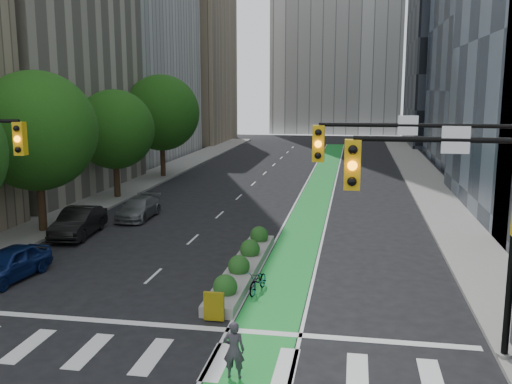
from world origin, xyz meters
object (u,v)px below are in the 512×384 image
at_px(cyclist, 234,350).
at_px(parked_car_left_far, 139,208).
at_px(parked_car_left_near, 9,264).
at_px(parked_car_left_mid, 78,222).
at_px(median_planter, 244,265).
at_px(bicycle, 258,281).

xyz_separation_m(cyclist, parked_car_left_far, (-9.80, 18.03, -0.18)).
xyz_separation_m(parked_car_left_near, parked_car_left_mid, (-0.53, 7.07, 0.07)).
xyz_separation_m(median_planter, parked_car_left_mid, (-9.91, 4.59, 0.39)).
height_order(bicycle, parked_car_left_far, parked_car_left_far).
xyz_separation_m(median_planter, parked_car_left_near, (-9.39, -2.48, 0.32)).
height_order(cyclist, parked_car_left_far, cyclist).
bearing_deg(parked_car_left_near, parked_car_left_far, 91.30).
xyz_separation_m(bicycle, parked_car_left_near, (-10.37, -0.34, 0.25)).
bearing_deg(bicycle, cyclist, -75.12).
bearing_deg(parked_car_left_mid, parked_car_left_near, -91.05).
distance_m(median_planter, parked_car_left_far, 12.40).
distance_m(median_planter, bicycle, 2.36).
bearing_deg(cyclist, parked_car_left_far, -63.95).
bearing_deg(parked_car_left_near, parked_car_left_mid, 100.72).
relative_size(median_planter, parked_car_left_near, 2.53).
xyz_separation_m(bicycle, parked_car_left_far, (-9.32, 11.32, 0.19)).
bearing_deg(median_planter, bicycle, -65.27).
bearing_deg(parked_car_left_far, cyclist, -62.97).
bearing_deg(cyclist, bicycle, -88.39).
relative_size(parked_car_left_mid, parked_car_left_far, 1.06).
bearing_deg(cyclist, parked_car_left_near, -32.88).
height_order(parked_car_left_near, parked_car_left_mid, parked_car_left_mid).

